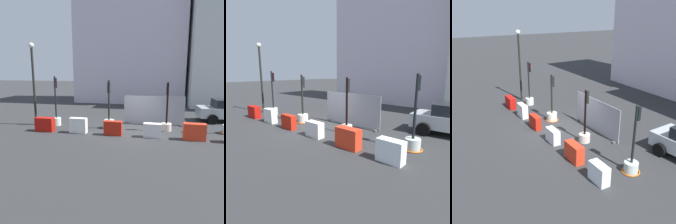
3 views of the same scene
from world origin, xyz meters
The scene contains 12 objects.
ground_plane centered at (0.00, 0.00, 0.00)m, with size 120.00×120.00×0.00m, color #2F3031.
traffic_light_0 centered at (-5.41, 0.25, 0.64)m, with size 0.62×0.62×3.32m.
traffic_light_1 centered at (-1.73, 0.23, 0.53)m, with size 0.86×0.86×3.10m.
traffic_light_2 centered at (1.90, 0.34, 0.60)m, with size 0.63×0.63×2.99m.
construction_barrier_0 centered at (-5.45, -1.28, 0.42)m, with size 1.15×0.49×0.85m.
construction_barrier_1 centered at (-3.29, -1.22, 0.45)m, with size 1.04×0.43×0.91m.
construction_barrier_2 centered at (-1.16, -1.26, 0.41)m, with size 1.04×0.39×0.82m.
construction_barrier_3 centered at (1.08, -1.23, 0.40)m, with size 1.01×0.45×0.79m.
construction_barrier_4 centered at (3.30, -1.26, 0.45)m, with size 1.17×0.50×0.90m.
building_main_facade centered at (-2.03, 13.82, 6.61)m, with size 12.73×6.82×13.16m.
street_lamp_post centered at (-6.91, 0.19, 3.34)m, with size 0.36×0.36×5.48m.
site_fence_panel centered at (1.08, 1.74, 0.95)m, with size 4.08×0.50×1.98m.
Camera 1 is at (1.28, -13.29, 3.70)m, focal length 35.19 mm.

